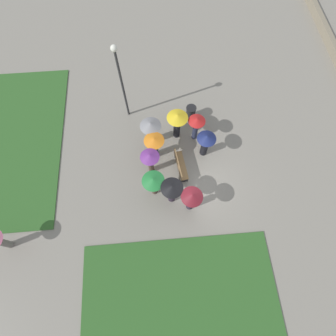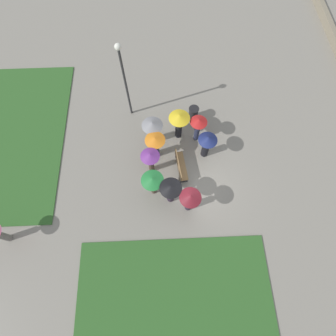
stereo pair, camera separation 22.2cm
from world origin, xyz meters
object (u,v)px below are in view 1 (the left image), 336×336
object	(u,v)px
park_bench	(180,165)
crowd_person_grey	(151,129)
crowd_person_maroon	(192,198)
crowd_person_green	(153,182)
crowd_person_black	(172,190)
lamp_post	(120,76)
crowd_person_navy	(206,141)
crowd_person_purple	(150,159)
crowd_person_orange	(154,144)
crowd_person_red	(196,124)
trash_bin	(191,113)
crowd_person_yellow	(177,121)

from	to	relation	value
park_bench	crowd_person_grey	xyz separation A→B (m)	(1.88, 1.40, 0.83)
crowd_person_grey	crowd_person_maroon	world-z (taller)	crowd_person_maroon
crowd_person_green	crowd_person_black	bearing A→B (deg)	-131.09
lamp_post	crowd_person_navy	size ratio (longest dim) A/B	2.74
park_bench	crowd_person_black	world-z (taller)	crowd_person_black
crowd_person_purple	crowd_person_maroon	xyz separation A→B (m)	(-2.20, -1.81, 0.05)
crowd_person_grey	park_bench	bearing A→B (deg)	85.58
lamp_post	crowd_person_orange	size ratio (longest dim) A/B	2.81
crowd_person_purple	crowd_person_red	bearing A→B (deg)	1.29
lamp_post	crowd_person_grey	bearing A→B (deg)	-146.92
crowd_person_grey	crowd_person_red	world-z (taller)	crowd_person_red
trash_bin	lamp_post	bearing A→B (deg)	81.16
lamp_post	trash_bin	size ratio (longest dim) A/B	5.27
crowd_person_navy	crowd_person_yellow	size ratio (longest dim) A/B	0.92
crowd_person_maroon	crowd_person_purple	bearing A→B (deg)	158.40
crowd_person_red	crowd_person_maroon	size ratio (longest dim) A/B	0.97
crowd_person_yellow	crowd_person_orange	world-z (taller)	crowd_person_yellow
trash_bin	crowd_person_yellow	xyz separation A→B (m)	(-1.13, 0.93, 0.95)
trash_bin	crowd_person_red	xyz separation A→B (m)	(-1.36, -0.07, 0.85)
crowd_person_navy	crowd_person_green	world-z (taller)	crowd_person_navy
park_bench	crowd_person_orange	world-z (taller)	crowd_person_orange
crowd_person_purple	crowd_person_yellow	bearing A→B (deg)	18.47
crowd_person_purple	park_bench	bearing A→B (deg)	-37.27
crowd_person_grey	crowd_person_red	bearing A→B (deg)	140.19
lamp_post	crowd_person_orange	bearing A→B (deg)	-153.77
crowd_person_red	crowd_person_green	size ratio (longest dim) A/B	1.03
crowd_person_orange	crowd_person_green	bearing A→B (deg)	-144.87
park_bench	crowd_person_green	xyz separation A→B (m)	(-1.19, 1.44, 0.90)
lamp_post	crowd_person_black	bearing A→B (deg)	-159.15
trash_bin	crowd_person_black	bearing A→B (deg)	162.55
park_bench	crowd_person_yellow	bearing A→B (deg)	-8.11
crowd_person_red	crowd_person_orange	world-z (taller)	crowd_person_red
crowd_person_yellow	crowd_person_maroon	size ratio (longest dim) A/B	1.04
crowd_person_grey	crowd_person_purple	xyz separation A→B (m)	(-1.81, 0.13, 0.04)
crowd_person_maroon	crowd_person_red	bearing A→B (deg)	108.55
crowd_person_navy	crowd_person_red	world-z (taller)	crowd_person_red
crowd_person_navy	crowd_person_maroon	xyz separation A→B (m)	(-3.03, 1.12, 0.14)
crowd_person_red	crowd_person_green	bearing A→B (deg)	-108.06
crowd_person_purple	crowd_person_black	bearing A→B (deg)	-96.01
crowd_person_yellow	crowd_person_green	size ratio (longest dim) A/B	1.11
crowd_person_grey	crowd_person_green	world-z (taller)	crowd_person_grey
crowd_person_orange	crowd_person_green	world-z (taller)	crowd_person_green
crowd_person_navy	crowd_person_grey	xyz separation A→B (m)	(0.98, 2.80, 0.06)
trash_bin	crowd_person_navy	xyz separation A→B (m)	(-2.40, -0.45, 0.77)
park_bench	crowd_person_purple	world-z (taller)	crowd_person_purple
lamp_post	trash_bin	world-z (taller)	lamp_post
crowd_person_purple	crowd_person_grey	bearing A→B (deg)	50.95
lamp_post	crowd_person_navy	bearing A→B (deg)	-125.93
park_bench	lamp_post	xyz separation A→B (m)	(3.86, 2.69, 2.67)
trash_bin	crowd_person_maroon	distance (m)	5.54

